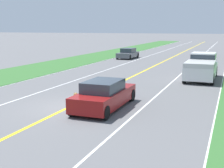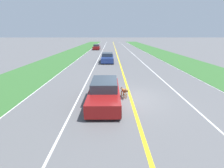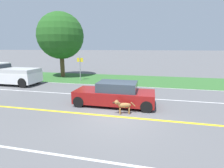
% 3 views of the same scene
% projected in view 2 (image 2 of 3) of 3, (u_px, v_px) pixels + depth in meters
% --- Properties ---
extents(ground_plane, '(400.00, 400.00, 0.00)m').
position_uv_depth(ground_plane, '(131.00, 99.00, 9.93)').
color(ground_plane, '#5B5B5E').
extents(centre_divider_line, '(0.18, 160.00, 0.01)m').
position_uv_depth(centre_divider_line, '(131.00, 98.00, 9.93)').
color(centre_divider_line, yellow).
rests_on(centre_divider_line, ground).
extents(lane_edge_line_right, '(0.14, 160.00, 0.01)m').
position_uv_depth(lane_edge_line_right, '(25.00, 99.00, 9.88)').
color(lane_edge_line_right, white).
rests_on(lane_edge_line_right, ground).
extents(lane_dash_same_dir, '(0.10, 160.00, 0.01)m').
position_uv_depth(lane_dash_same_dir, '(78.00, 99.00, 9.90)').
color(lane_dash_same_dir, white).
rests_on(lane_dash_same_dir, ground).
extents(lane_dash_oncoming, '(0.10, 160.00, 0.01)m').
position_uv_depth(lane_dash_oncoming, '(183.00, 98.00, 9.96)').
color(lane_dash_oncoming, white).
rests_on(lane_dash_oncoming, ground).
extents(ego_car, '(1.84, 4.63, 1.41)m').
position_uv_depth(ego_car, '(104.00, 92.00, 9.24)').
color(ego_car, maroon).
rests_on(ego_car, ground).
extents(dog, '(0.48, 1.15, 0.77)m').
position_uv_depth(dog, '(124.00, 91.00, 9.95)').
color(dog, olive).
rests_on(dog, ground).
extents(car_trailing_near, '(1.85, 4.29, 1.39)m').
position_uv_depth(car_trailing_near, '(107.00, 58.00, 22.79)').
color(car_trailing_near, navy).
rests_on(car_trailing_near, ground).
extents(car_trailing_mid, '(1.83, 4.61, 1.39)m').
position_uv_depth(car_trailing_mid, '(97.00, 47.00, 41.70)').
color(car_trailing_mid, maroon).
rests_on(car_trailing_mid, ground).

